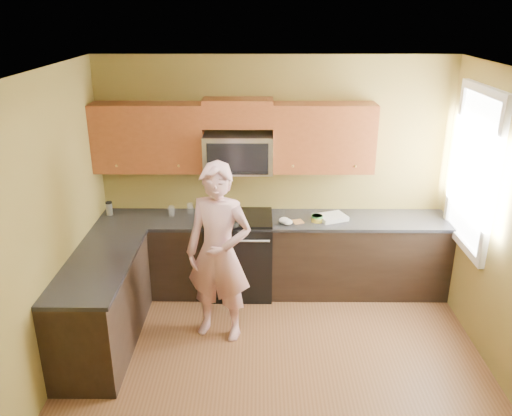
{
  "coord_description": "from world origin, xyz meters",
  "views": [
    {
      "loc": [
        -0.16,
        -3.8,
        3.18
      ],
      "look_at": [
        -0.2,
        1.3,
        1.2
      ],
      "focal_mm": 36.58,
      "sensor_mm": 36.0,
      "label": 1
    }
  ],
  "objects_px": {
    "frying_pan": "(228,225)",
    "travel_mug": "(110,215)",
    "microwave": "(239,171)",
    "butter_tub": "(317,222)",
    "stove": "(239,254)",
    "woman": "(219,253)"
  },
  "relations": [
    {
      "from": "stove",
      "to": "butter_tub",
      "type": "bearing_deg",
      "value": -4.52
    },
    {
      "from": "stove",
      "to": "woman",
      "type": "xyz_separation_m",
      "value": [
        -0.16,
        -0.88,
        0.44
      ]
    },
    {
      "from": "stove",
      "to": "travel_mug",
      "type": "xyz_separation_m",
      "value": [
        -1.5,
        0.12,
        0.45
      ]
    },
    {
      "from": "travel_mug",
      "to": "stove",
      "type": "bearing_deg",
      "value": -4.52
    },
    {
      "from": "microwave",
      "to": "frying_pan",
      "type": "relative_size",
      "value": 1.79
    },
    {
      "from": "frying_pan",
      "to": "travel_mug",
      "type": "distance_m",
      "value": 1.44
    },
    {
      "from": "woman",
      "to": "butter_tub",
      "type": "distance_m",
      "value": 1.32
    },
    {
      "from": "woman",
      "to": "travel_mug",
      "type": "relative_size",
      "value": 11.51
    },
    {
      "from": "microwave",
      "to": "butter_tub",
      "type": "relative_size",
      "value": 5.98
    },
    {
      "from": "butter_tub",
      "to": "travel_mug",
      "type": "relative_size",
      "value": 0.8
    },
    {
      "from": "stove",
      "to": "woman",
      "type": "distance_m",
      "value": 1.0
    },
    {
      "from": "frying_pan",
      "to": "travel_mug",
      "type": "relative_size",
      "value": 2.66
    },
    {
      "from": "stove",
      "to": "microwave",
      "type": "distance_m",
      "value": 0.98
    },
    {
      "from": "microwave",
      "to": "travel_mug",
      "type": "bearing_deg",
      "value": -179.76
    },
    {
      "from": "travel_mug",
      "to": "woman",
      "type": "bearing_deg",
      "value": -36.66
    },
    {
      "from": "woman",
      "to": "frying_pan",
      "type": "bearing_deg",
      "value": 101.39
    },
    {
      "from": "frying_pan",
      "to": "travel_mug",
      "type": "height_order",
      "value": "travel_mug"
    },
    {
      "from": "butter_tub",
      "to": "microwave",
      "type": "bearing_deg",
      "value": 167.57
    },
    {
      "from": "frying_pan",
      "to": "stove",
      "type": "bearing_deg",
      "value": 63.82
    },
    {
      "from": "frying_pan",
      "to": "microwave",
      "type": "bearing_deg",
      "value": 70.89
    },
    {
      "from": "stove",
      "to": "frying_pan",
      "type": "xyz_separation_m",
      "value": [
        -0.11,
        -0.26,
        0.47
      ]
    },
    {
      "from": "microwave",
      "to": "frying_pan",
      "type": "bearing_deg",
      "value": -105.83
    }
  ]
}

